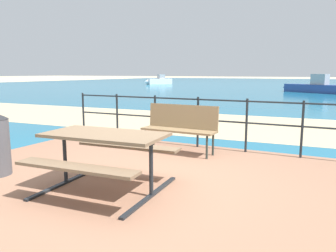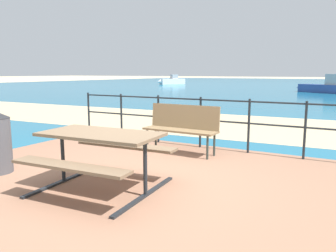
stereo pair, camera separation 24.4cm
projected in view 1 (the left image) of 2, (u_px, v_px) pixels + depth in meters
ground_plane at (135, 184)px, 4.70m from camera, size 240.00×240.00×0.00m
patio_paving at (135, 182)px, 4.70m from camera, size 6.40×5.20×0.06m
sea_water at (312, 86)px, 40.08m from camera, size 90.00×90.00×0.01m
beach_strip at (241, 125)px, 9.93m from camera, size 54.15×7.01×0.01m
picnic_table at (105, 146)px, 4.24m from camera, size 1.63×1.55×0.74m
park_bench at (180, 124)px, 6.27m from camera, size 1.44×0.46×0.90m
railing_fence at (198, 116)px, 6.71m from camera, size 5.94×0.04×1.02m
boat_mid at (159, 81)px, 44.32m from camera, size 2.88×3.65×1.29m
boat_far at (314, 87)px, 25.71m from camera, size 5.10×3.52×1.44m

